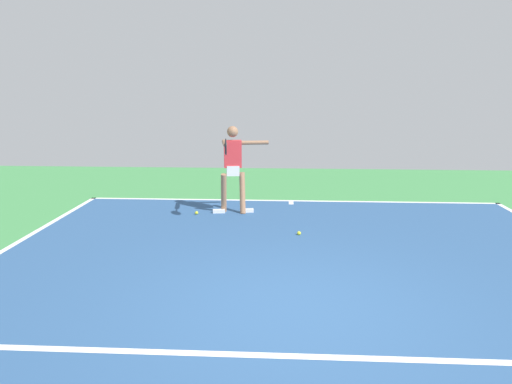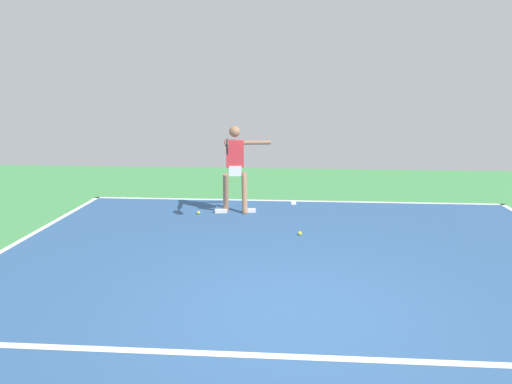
# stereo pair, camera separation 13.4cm
# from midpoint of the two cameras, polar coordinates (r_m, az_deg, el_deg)

# --- Properties ---
(ground_plane) EXTENTS (20.01, 20.01, 0.00)m
(ground_plane) POSITION_cam_midpoint_polar(r_m,az_deg,el_deg) (5.74, 4.00, -13.58)
(ground_plane) COLOR #428E4C
(court_surface) EXTENTS (9.04, 11.20, 0.00)m
(court_surface) POSITION_cam_midpoint_polar(r_m,az_deg,el_deg) (5.74, 4.00, -13.56)
(court_surface) COLOR #2D5484
(court_surface) RESTS_ON ground_plane
(court_line_baseline_near) EXTENTS (9.04, 0.10, 0.01)m
(court_line_baseline_near) POSITION_cam_midpoint_polar(r_m,az_deg,el_deg) (11.01, 3.70, -1.00)
(court_line_baseline_near) COLOR white
(court_line_baseline_near) RESTS_ON ground_plane
(court_line_service) EXTENTS (6.78, 0.10, 0.01)m
(court_line_service) POSITION_cam_midpoint_polar(r_m,az_deg,el_deg) (4.90, 4.12, -18.31)
(court_line_service) COLOR white
(court_line_service) RESTS_ON ground_plane
(court_line_centre_mark) EXTENTS (0.10, 0.30, 0.01)m
(court_line_centre_mark) POSITION_cam_midpoint_polar(r_m,az_deg,el_deg) (10.82, 3.70, -1.24)
(court_line_centre_mark) COLOR white
(court_line_centre_mark) RESTS_ON ground_plane
(tennis_player) EXTENTS (1.11, 1.24, 1.74)m
(tennis_player) POSITION_cam_midpoint_polar(r_m,az_deg,el_deg) (9.75, -3.03, 3.26)
(tennis_player) COLOR #9E7051
(tennis_player) RESTS_ON ground_plane
(tennis_ball_by_sideline) EXTENTS (0.07, 0.07, 0.07)m
(tennis_ball_by_sideline) POSITION_cam_midpoint_polar(r_m,az_deg,el_deg) (8.51, 4.51, -4.73)
(tennis_ball_by_sideline) COLOR yellow
(tennis_ball_by_sideline) RESTS_ON ground_plane
(tennis_ball_centre_court) EXTENTS (0.07, 0.07, 0.07)m
(tennis_ball_centre_court) POSITION_cam_midpoint_polar(r_m,az_deg,el_deg) (9.89, -7.23, -2.39)
(tennis_ball_centre_court) COLOR yellow
(tennis_ball_centre_court) RESTS_ON ground_plane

